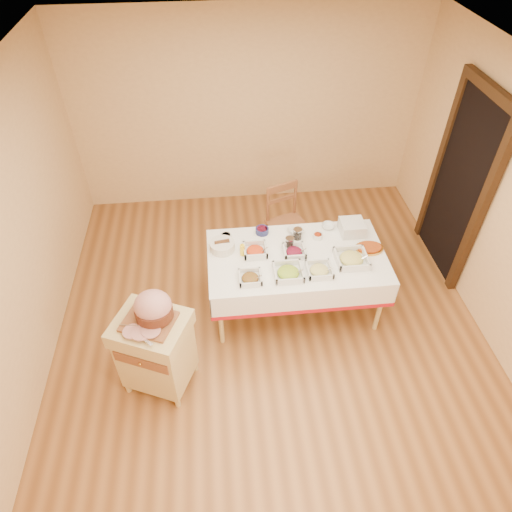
{
  "coord_description": "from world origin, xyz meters",
  "views": [
    {
      "loc": [
        -0.48,
        -3.07,
        3.9
      ],
      "look_at": [
        -0.13,
        0.2,
        0.89
      ],
      "focal_mm": 32.0,
      "sensor_mm": 36.0,
      "label": 1
    }
  ],
  "objects_px": {
    "butcher_cart": "(156,349)",
    "mustard_bottle": "(242,249)",
    "preserve_jar_left": "(290,243)",
    "dining_chair": "(286,223)",
    "brass_platter": "(369,248)",
    "plate_stack": "(352,227)",
    "bread_basket": "(222,246)",
    "preserve_jar_right": "(297,234)",
    "ham_on_board": "(152,309)",
    "dining_table": "(296,267)"
  },
  "relations": [
    {
      "from": "butcher_cart",
      "to": "mustard_bottle",
      "type": "relative_size",
      "value": 5.57
    },
    {
      "from": "butcher_cart",
      "to": "bread_basket",
      "type": "xyz_separation_m",
      "value": [
        0.67,
        1.0,
        0.31
      ]
    },
    {
      "from": "preserve_jar_right",
      "to": "mustard_bottle",
      "type": "xyz_separation_m",
      "value": [
        -0.6,
        -0.2,
        0.02
      ]
    },
    {
      "from": "butcher_cart",
      "to": "plate_stack",
      "type": "xyz_separation_m",
      "value": [
        2.07,
        1.13,
        0.33
      ]
    },
    {
      "from": "dining_table",
      "to": "ham_on_board",
      "type": "xyz_separation_m",
      "value": [
        -1.37,
        -0.79,
        0.4
      ]
    },
    {
      "from": "dining_chair",
      "to": "plate_stack",
      "type": "xyz_separation_m",
      "value": [
        0.6,
        -0.57,
        0.33
      ]
    },
    {
      "from": "bread_basket",
      "to": "plate_stack",
      "type": "bearing_deg",
      "value": 5.47
    },
    {
      "from": "bread_basket",
      "to": "preserve_jar_right",
      "type": "bearing_deg",
      "value": 7.02
    },
    {
      "from": "preserve_jar_left",
      "to": "mustard_bottle",
      "type": "distance_m",
      "value": 0.5
    },
    {
      "from": "dining_table",
      "to": "dining_chair",
      "type": "distance_m",
      "value": 0.88
    },
    {
      "from": "plate_stack",
      "to": "brass_platter",
      "type": "relative_size",
      "value": 0.83
    },
    {
      "from": "dining_chair",
      "to": "brass_platter",
      "type": "xyz_separation_m",
      "value": [
        0.72,
        -0.86,
        0.28
      ]
    },
    {
      "from": "ham_on_board",
      "to": "preserve_jar_right",
      "type": "height_order",
      "value": "ham_on_board"
    },
    {
      "from": "butcher_cart",
      "to": "preserve_jar_left",
      "type": "distance_m",
      "value": 1.7
    },
    {
      "from": "plate_stack",
      "to": "brass_platter",
      "type": "distance_m",
      "value": 0.32
    },
    {
      "from": "ham_on_board",
      "to": "mustard_bottle",
      "type": "height_order",
      "value": "ham_on_board"
    },
    {
      "from": "bread_basket",
      "to": "brass_platter",
      "type": "bearing_deg",
      "value": -5.93
    },
    {
      "from": "ham_on_board",
      "to": "preserve_jar_left",
      "type": "relative_size",
      "value": 3.86
    },
    {
      "from": "dining_table",
      "to": "bread_basket",
      "type": "distance_m",
      "value": 0.8
    },
    {
      "from": "preserve_jar_right",
      "to": "plate_stack",
      "type": "bearing_deg",
      "value": 3.37
    },
    {
      "from": "ham_on_board",
      "to": "plate_stack",
      "type": "relative_size",
      "value": 1.81
    },
    {
      "from": "preserve_jar_left",
      "to": "brass_platter",
      "type": "distance_m",
      "value": 0.82
    },
    {
      "from": "butcher_cart",
      "to": "mustard_bottle",
      "type": "xyz_separation_m",
      "value": [
        0.87,
        0.9,
        0.33
      ]
    },
    {
      "from": "ham_on_board",
      "to": "bread_basket",
      "type": "xyz_separation_m",
      "value": [
        0.62,
        0.96,
        -0.19
      ]
    },
    {
      "from": "dining_chair",
      "to": "bread_basket",
      "type": "relative_size",
      "value": 3.72
    },
    {
      "from": "dining_table",
      "to": "preserve_jar_right",
      "type": "distance_m",
      "value": 0.35
    },
    {
      "from": "dining_chair",
      "to": "brass_platter",
      "type": "bearing_deg",
      "value": -50.21
    },
    {
      "from": "plate_stack",
      "to": "dining_chair",
      "type": "bearing_deg",
      "value": 136.71
    },
    {
      "from": "ham_on_board",
      "to": "mustard_bottle",
      "type": "xyz_separation_m",
      "value": [
        0.82,
        0.86,
        -0.17
      ]
    },
    {
      "from": "mustard_bottle",
      "to": "preserve_jar_right",
      "type": "bearing_deg",
      "value": 18.3
    },
    {
      "from": "plate_stack",
      "to": "dining_table",
      "type": "bearing_deg",
      "value": -154.56
    },
    {
      "from": "butcher_cart",
      "to": "brass_platter",
      "type": "relative_size",
      "value": 2.9
    },
    {
      "from": "dining_table",
      "to": "bread_basket",
      "type": "relative_size",
      "value": 7.07
    },
    {
      "from": "dining_table",
      "to": "brass_platter",
      "type": "distance_m",
      "value": 0.78
    },
    {
      "from": "butcher_cart",
      "to": "ham_on_board",
      "type": "relative_size",
      "value": 1.93
    },
    {
      "from": "dining_chair",
      "to": "ham_on_board",
      "type": "height_order",
      "value": "ham_on_board"
    },
    {
      "from": "dining_chair",
      "to": "preserve_jar_right",
      "type": "height_order",
      "value": "dining_chair"
    },
    {
      "from": "mustard_bottle",
      "to": "plate_stack",
      "type": "distance_m",
      "value": 1.22
    },
    {
      "from": "dining_chair",
      "to": "bread_basket",
      "type": "xyz_separation_m",
      "value": [
        -0.79,
        -0.7,
        0.31
      ]
    },
    {
      "from": "ham_on_board",
      "to": "preserve_jar_right",
      "type": "xyz_separation_m",
      "value": [
        1.42,
        1.06,
        -0.18
      ]
    },
    {
      "from": "butcher_cart",
      "to": "brass_platter",
      "type": "bearing_deg",
      "value": 21.09
    },
    {
      "from": "mustard_bottle",
      "to": "plate_stack",
      "type": "relative_size",
      "value": 0.63
    },
    {
      "from": "dining_table",
      "to": "preserve_jar_right",
      "type": "xyz_separation_m",
      "value": [
        0.05,
        0.27,
        0.22
      ]
    },
    {
      "from": "butcher_cart",
      "to": "bread_basket",
      "type": "height_order",
      "value": "same"
    },
    {
      "from": "plate_stack",
      "to": "preserve_jar_left",
      "type": "bearing_deg",
      "value": -166.93
    },
    {
      "from": "ham_on_board",
      "to": "preserve_jar_right",
      "type": "relative_size",
      "value": 3.69
    },
    {
      "from": "dining_table",
      "to": "butcher_cart",
      "type": "distance_m",
      "value": 1.64
    },
    {
      "from": "butcher_cart",
      "to": "preserve_jar_left",
      "type": "height_order",
      "value": "preserve_jar_left"
    },
    {
      "from": "preserve_jar_left",
      "to": "mustard_bottle",
      "type": "xyz_separation_m",
      "value": [
        -0.5,
        -0.07,
        0.02
      ]
    },
    {
      "from": "dining_chair",
      "to": "bread_basket",
      "type": "height_order",
      "value": "dining_chair"
    }
  ]
}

